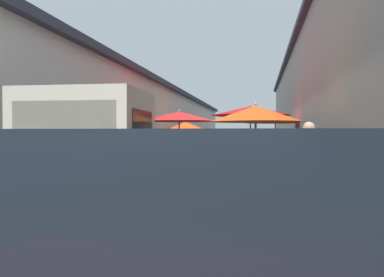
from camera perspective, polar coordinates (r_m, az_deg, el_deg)
name	(u,v)px	position (r m, az deg, el deg)	size (l,w,h in m)	color
ground	(219,170)	(14.67, 4.14, -4.81)	(90.00, 90.00, 0.00)	#282826
building_left_whitewash	(83,121)	(18.71, -16.19, 2.61)	(49.80, 7.50, 4.05)	silver
fruit_stall_far_right	(250,119)	(13.56, 8.74, 2.86)	(2.83, 2.83, 2.47)	#9E9EA3
fruit_stall_near_left	(275,122)	(18.18, 12.46, 2.39)	(2.89, 2.89, 2.45)	#9E9EA3
fruit_stall_far_left	(179,125)	(13.49, -1.91, 2.12)	(2.64, 2.64, 2.29)	#9E9EA3
fruit_stall_near_right	(185,131)	(19.21, -1.12, 1.09)	(2.11, 2.11, 2.10)	#9E9EA3
fruit_stall_mid_lane	(257,126)	(9.29, 9.83, 1.83)	(2.24, 2.24, 2.18)	#9E9EA3
hatchback_car	(211,236)	(2.63, 2.87, -14.55)	(3.95, 2.01, 1.45)	#600F14
delivery_truck	(104,156)	(6.64, -13.17, -2.63)	(4.98, 2.11, 2.08)	black
vendor_by_crates	(243,151)	(11.73, 7.65, -1.94)	(0.58, 0.35, 1.54)	navy
vendor_in_shade	(309,160)	(7.17, 17.22, -3.11)	(0.28, 0.64, 1.64)	#232328
parked_scooter	(303,180)	(8.28, 16.40, -6.07)	(1.69, 0.42, 1.14)	black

